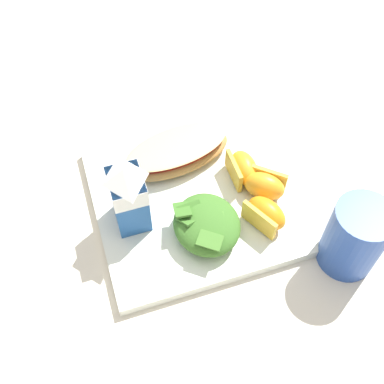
% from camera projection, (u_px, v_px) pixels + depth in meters
% --- Properties ---
extents(ground, '(3.00, 3.00, 0.00)m').
position_uv_depth(ground, '(192.00, 202.00, 0.68)').
color(ground, beige).
extents(white_plate, '(0.28, 0.28, 0.02)m').
position_uv_depth(white_plate, '(192.00, 199.00, 0.68)').
color(white_plate, white).
rests_on(white_plate, ground).
extents(cheesy_pizza_bread, '(0.11, 0.18, 0.04)m').
position_uv_depth(cheesy_pizza_bread, '(175.00, 152.00, 0.70)').
color(cheesy_pizza_bread, '#B77F42').
rests_on(cheesy_pizza_bread, white_plate).
extents(green_salad_pile, '(0.10, 0.09, 0.04)m').
position_uv_depth(green_salad_pile, '(206.00, 224.00, 0.62)').
color(green_salad_pile, '#3D7028').
rests_on(green_salad_pile, white_plate).
extents(milk_carton, '(0.06, 0.04, 0.11)m').
position_uv_depth(milk_carton, '(128.00, 193.00, 0.60)').
color(milk_carton, '#23569E').
rests_on(milk_carton, white_plate).
extents(orange_wedge_front, '(0.07, 0.06, 0.04)m').
position_uv_depth(orange_wedge_front, '(266.00, 214.00, 0.63)').
color(orange_wedge_front, orange).
rests_on(orange_wedge_front, white_plate).
extents(orange_wedge_middle, '(0.07, 0.07, 0.04)m').
position_uv_depth(orange_wedge_middle, '(264.00, 185.00, 0.66)').
color(orange_wedge_middle, orange).
rests_on(orange_wedge_middle, white_plate).
extents(orange_wedge_rear, '(0.06, 0.04, 0.04)m').
position_uv_depth(orange_wedge_rear, '(243.00, 168.00, 0.68)').
color(orange_wedge_rear, orange).
rests_on(orange_wedge_rear, white_plate).
extents(drinking_blue_cup, '(0.08, 0.08, 0.11)m').
position_uv_depth(drinking_blue_cup, '(355.00, 237.00, 0.59)').
color(drinking_blue_cup, '#284CA3').
rests_on(drinking_blue_cup, ground).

